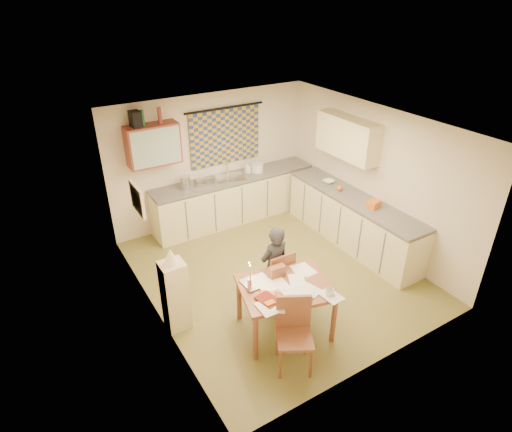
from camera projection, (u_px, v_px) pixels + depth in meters
floor at (275, 273)px, 7.08m from camera, size 4.00×4.50×0.02m
ceiling at (279, 124)px, 5.86m from camera, size 4.00×4.50×0.02m
wall_back at (211, 159)px, 8.16m from camera, size 4.00×0.02×2.50m
wall_front at (389, 285)px, 4.78m from camera, size 4.00×0.02×2.50m
wall_left at (148, 242)px, 5.56m from camera, size 0.02×4.50×2.50m
wall_right at (373, 178)px, 7.39m from camera, size 0.02×4.50×2.50m
window_blind at (225, 137)px, 8.08m from camera, size 1.45×0.03×1.05m
curtain_rod at (225, 108)px, 7.80m from camera, size 1.60×0.04×0.04m
wall_cabinet at (153, 145)px, 7.24m from camera, size 0.90×0.34×0.70m
wall_cabinet_glass at (156, 148)px, 7.11m from camera, size 0.84×0.02×0.64m
upper_cabinet_right at (348, 137)px, 7.43m from camera, size 0.34×1.30×0.70m
framed_print at (137, 199)px, 5.66m from camera, size 0.04×0.50×0.40m
print_canvas at (139, 199)px, 5.67m from camera, size 0.01×0.42×0.32m
counter_back at (235, 199)px, 8.46m from camera, size 3.30×0.62×0.92m
counter_right at (352, 221)px, 7.69m from camera, size 0.62×2.95×0.92m
stove at (388, 243)px, 7.05m from camera, size 0.57×0.57×0.89m
sink at (230, 180)px, 8.22m from camera, size 0.64×0.57×0.10m
tap at (227, 168)px, 8.28m from camera, size 0.03×0.03×0.28m
dish_rack at (206, 182)px, 7.95m from camera, size 0.44×0.41×0.06m
kettle at (185, 182)px, 7.72m from camera, size 0.24×0.24×0.24m
mixing_bowl at (257, 168)px, 8.44m from camera, size 0.30×0.30×0.16m
soap_bottle at (247, 168)px, 8.37m from camera, size 0.10×0.10×0.21m
bowl at (328, 182)px, 7.99m from camera, size 0.25×0.25×0.05m
orange_bag at (374, 204)px, 7.10m from camera, size 0.25×0.21×0.12m
fruit_orange at (340, 188)px, 7.68m from camera, size 0.10×0.10×0.10m
speaker at (135, 119)px, 6.90m from camera, size 0.18×0.22×0.26m
bottle_green at (142, 118)px, 6.95m from camera, size 0.09×0.09×0.26m
bottle_brown at (160, 115)px, 7.09m from camera, size 0.08×0.08×0.26m
dining_table at (285, 308)px, 5.75m from camera, size 1.37×1.17×0.75m
chair_far at (275, 286)px, 6.30m from camera, size 0.42×0.42×0.92m
chair_near at (294, 347)px, 5.24m from camera, size 0.58×0.58×0.95m
person at (274, 267)px, 6.11m from camera, size 0.51×0.37×1.29m
shelf_stand at (175, 295)px, 5.75m from camera, size 0.32×0.30×1.05m
lampshade at (171, 256)px, 5.44m from camera, size 0.20×0.20×0.22m
letter_rack at (277, 271)px, 5.71m from camera, size 0.22×0.11×0.16m
mug at (330, 292)px, 5.39m from camera, size 0.16×0.16×0.09m
magazine at (261, 304)px, 5.24m from camera, size 0.32×0.37×0.03m
book at (260, 297)px, 5.36m from camera, size 0.43×0.43×0.02m
orange_box at (270, 304)px, 5.23m from camera, size 0.12×0.08×0.04m
eyeglasses at (307, 298)px, 5.35m from camera, size 0.14×0.08×0.02m
candle_holder at (250, 285)px, 5.44m from camera, size 0.07×0.07×0.18m
candle at (250, 273)px, 5.33m from camera, size 0.03×0.03×0.22m
candle_flame at (249, 263)px, 5.31m from camera, size 0.02×0.02×0.02m
papers at (288, 288)px, 5.50m from camera, size 1.10×1.04×0.02m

